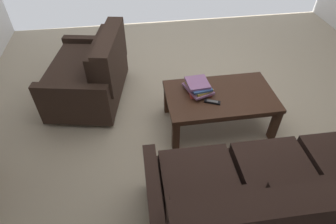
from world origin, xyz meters
name	(u,v)px	position (x,y,z in m)	size (l,w,h in m)	color
ground_plane	(207,115)	(0.00, 0.00, 0.00)	(5.62, 5.10, 0.01)	#B7A88E
sofa_main	(282,199)	(-0.20, 1.33, 0.36)	(2.01, 0.89, 0.87)	black
loveseat_near	(91,74)	(1.29, -0.53, 0.36)	(0.99, 1.24, 0.85)	black
coffee_table	(220,99)	(-0.07, 0.15, 0.35)	(1.13, 0.67, 0.42)	#3D2316
book_stack	(198,87)	(0.15, 0.05, 0.48)	(0.31, 0.35, 0.12)	#C63833
tv_remote	(212,102)	(0.05, 0.26, 0.43)	(0.16, 0.10, 0.02)	black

